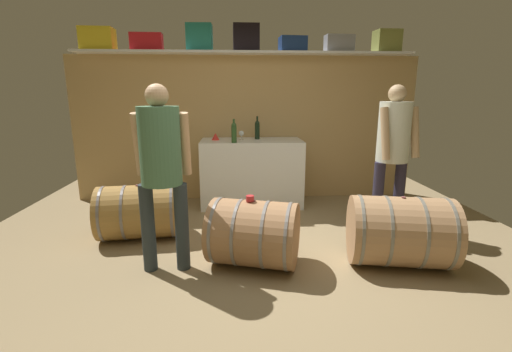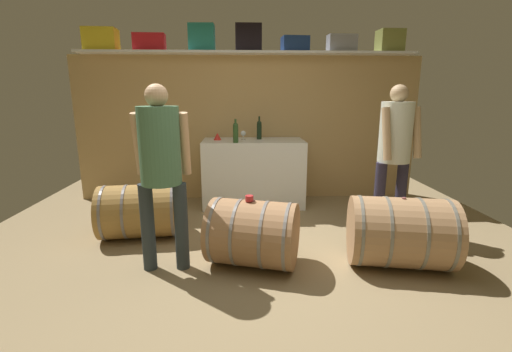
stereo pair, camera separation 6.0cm
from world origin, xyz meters
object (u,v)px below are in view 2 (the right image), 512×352
(toolcase_red, at_px, (149,42))
(wine_glass, at_px, (243,134))
(toolcase_olive, at_px, (390,41))
(wine_barrel_near, at_px, (253,233))
(wine_bottle_dark, at_px, (259,129))
(visitor_tasting, at_px, (161,160))
(toolcase_navy, at_px, (295,44))
(work_cabinet, at_px, (253,173))
(toolcase_black, at_px, (248,38))
(red_funnel, at_px, (217,136))
(toolcase_grey, at_px, (342,43))
(wine_barrel_far, at_px, (400,232))
(wine_bottle_green, at_px, (236,132))
(winemaker_pouring, at_px, (395,143))
(tasting_cup, at_px, (249,198))
(toolcase_yellow, at_px, (101,40))
(wine_barrel_flank, at_px, (140,211))
(toolcase_teal, at_px, (202,38))

(toolcase_red, bearing_deg, wine_glass, -12.98)
(toolcase_olive, relative_size, wine_glass, 2.56)
(wine_glass, xyz_separation_m, wine_barrel_near, (0.07, -1.89, -0.72))
(wine_barrel_near, bearing_deg, toolcase_olive, 63.28)
(wine_glass, bearing_deg, wine_bottle_dark, 20.29)
(wine_bottle_dark, relative_size, visitor_tasting, 0.20)
(toolcase_navy, bearing_deg, work_cabinet, -161.57)
(toolcase_black, height_order, red_funnel, toolcase_black)
(toolcase_black, xyz_separation_m, toolcase_navy, (0.66, 0.00, -0.08))
(toolcase_navy, relative_size, visitor_tasting, 0.22)
(toolcase_black, xyz_separation_m, toolcase_grey, (1.32, 0.00, -0.06))
(work_cabinet, xyz_separation_m, wine_barrel_far, (1.29, -1.96, -0.14))
(toolcase_olive, relative_size, wine_bottle_green, 1.08)
(toolcase_black, distance_m, toolcase_grey, 1.32)
(toolcase_black, bearing_deg, wine_barrel_far, -59.36)
(toolcase_red, relative_size, red_funnel, 3.89)
(winemaker_pouring, bearing_deg, wine_glass, -47.88)
(toolcase_grey, bearing_deg, tasting_cup, -125.83)
(wine_glass, bearing_deg, toolcase_yellow, 173.00)
(toolcase_navy, bearing_deg, wine_barrel_far, -76.64)
(toolcase_yellow, xyz_separation_m, tasting_cup, (1.97, -2.12, -1.64))
(wine_barrel_flank, bearing_deg, work_cabinet, 35.51)
(toolcase_red, xyz_separation_m, wine_bottle_green, (1.18, -0.51, -1.18))
(toolcase_red, height_order, wine_bottle_dark, toolcase_red)
(toolcase_teal, xyz_separation_m, wine_barrel_near, (0.63, -2.12, -2.02))
(toolcase_black, bearing_deg, wine_glass, -109.61)
(toolcase_black, distance_m, wine_bottle_dark, 1.27)
(toolcase_red, relative_size, wine_barrel_flank, 0.46)
(toolcase_navy, height_order, winemaker_pouring, toolcase_navy)
(wine_glass, bearing_deg, toolcase_olive, 6.47)
(winemaker_pouring, bearing_deg, toolcase_black, -54.57)
(toolcase_yellow, bearing_deg, toolcase_navy, -3.08)
(tasting_cup, relative_size, winemaker_pouring, 0.04)
(wine_bottle_green, relative_size, wine_glass, 2.37)
(toolcase_navy, relative_size, wine_barrel_far, 0.36)
(toolcase_teal, bearing_deg, tasting_cup, -72.33)
(wine_barrel_near, xyz_separation_m, visitor_tasting, (-0.80, -0.03, 0.71))
(toolcase_navy, height_order, tasting_cup, toolcase_navy)
(toolcase_yellow, relative_size, toolcase_olive, 1.26)
(wine_bottle_green, height_order, wine_barrel_flank, wine_bottle_green)
(toolcase_navy, bearing_deg, wine_bottle_dark, -167.53)
(wine_barrel_far, bearing_deg, toolcase_red, 151.83)
(toolcase_yellow, bearing_deg, visitor_tasting, -64.08)
(toolcase_black, xyz_separation_m, work_cabinet, (0.06, -0.25, -1.86))
(toolcase_red, height_order, wine_barrel_far, toolcase_red)
(wine_bottle_green, bearing_deg, work_cabinet, 47.43)
(toolcase_olive, height_order, work_cabinet, toolcase_olive)
(toolcase_yellow, distance_m, wine_barrel_flank, 2.56)
(toolcase_black, bearing_deg, winemaker_pouring, -39.63)
(work_cabinet, height_order, visitor_tasting, visitor_tasting)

